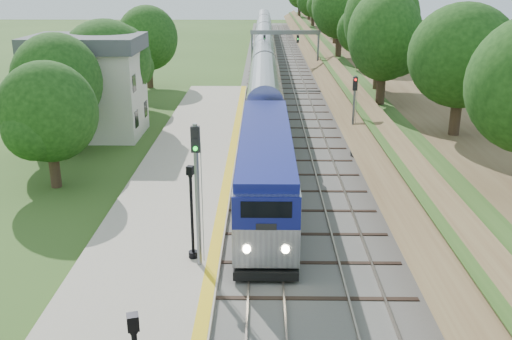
{
  "coord_description": "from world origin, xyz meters",
  "views": [
    {
      "loc": [
        -0.15,
        -14.92,
        12.36
      ],
      "look_at": [
        -0.5,
        13.09,
        2.8
      ],
      "focal_mm": 40.0,
      "sensor_mm": 36.0,
      "label": 1
    }
  ],
  "objects_px": {
    "train": "(264,56)",
    "signal_platform": "(197,180)",
    "station_building": "(89,85)",
    "signal_farside": "(354,108)",
    "signal_gantry": "(285,42)",
    "lamppost_far": "(192,218)"
  },
  "relations": [
    {
      "from": "signal_gantry",
      "to": "train",
      "type": "height_order",
      "value": "signal_gantry"
    },
    {
      "from": "station_building",
      "to": "signal_gantry",
      "type": "relative_size",
      "value": 1.02
    },
    {
      "from": "station_building",
      "to": "signal_platform",
      "type": "bearing_deg",
      "value": -63.85
    },
    {
      "from": "station_building",
      "to": "signal_gantry",
      "type": "height_order",
      "value": "station_building"
    },
    {
      "from": "station_building",
      "to": "signal_platform",
      "type": "height_order",
      "value": "station_building"
    },
    {
      "from": "train",
      "to": "signal_platform",
      "type": "bearing_deg",
      "value": -93.04
    },
    {
      "from": "train",
      "to": "signal_farside",
      "type": "bearing_deg",
      "value": -80.69
    },
    {
      "from": "signal_platform",
      "to": "signal_gantry",
      "type": "bearing_deg",
      "value": 83.56
    },
    {
      "from": "train",
      "to": "signal_farside",
      "type": "xyz_separation_m",
      "value": [
        6.2,
        -37.84,
        1.49
      ]
    },
    {
      "from": "station_building",
      "to": "train",
      "type": "xyz_separation_m",
      "value": [
        14.0,
        32.02,
        -1.94
      ]
    },
    {
      "from": "signal_platform",
      "to": "signal_farside",
      "type": "xyz_separation_m",
      "value": [
        9.1,
        16.79,
        -0.63
      ]
    },
    {
      "from": "train",
      "to": "lamppost_far",
      "type": "distance_m",
      "value": 54.12
    },
    {
      "from": "train",
      "to": "signal_farside",
      "type": "height_order",
      "value": "signal_farside"
    },
    {
      "from": "lamppost_far",
      "to": "signal_gantry",
      "type": "bearing_deg",
      "value": 83.06
    },
    {
      "from": "station_building",
      "to": "signal_farside",
      "type": "distance_m",
      "value": 21.02
    },
    {
      "from": "station_building",
      "to": "train",
      "type": "distance_m",
      "value": 35.0
    },
    {
      "from": "signal_platform",
      "to": "lamppost_far",
      "type": "bearing_deg",
      "value": 119.97
    },
    {
      "from": "signal_gantry",
      "to": "signal_platform",
      "type": "bearing_deg",
      "value": -96.44
    },
    {
      "from": "station_building",
      "to": "signal_farside",
      "type": "xyz_separation_m",
      "value": [
        20.2,
        -5.81,
        -0.45
      ]
    },
    {
      "from": "train",
      "to": "station_building",
      "type": "bearing_deg",
      "value": -113.61
    },
    {
      "from": "station_building",
      "to": "signal_platform",
      "type": "distance_m",
      "value": 25.18
    },
    {
      "from": "signal_gantry",
      "to": "signal_farside",
      "type": "bearing_deg",
      "value": -83.1
    }
  ]
}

